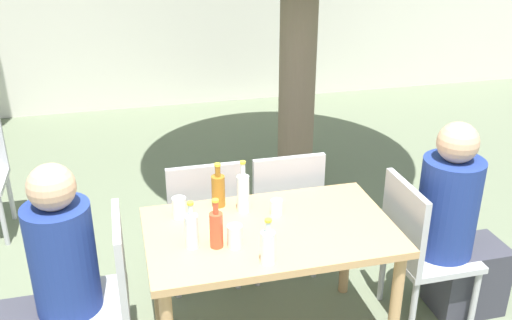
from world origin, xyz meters
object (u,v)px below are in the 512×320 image
at_px(patio_chair_1, 419,245).
at_px(patio_chair_2, 203,216).
at_px(water_bottle_2, 268,246).
at_px(soda_bottle_3, 216,229).
at_px(patio_chair_3, 283,206).
at_px(person_seated_1, 457,232).
at_px(amber_bottle_1, 218,190).
at_px(drinking_glass_1, 235,236).
at_px(drinking_glass_2, 276,207).
at_px(water_bottle_4, 192,230).
at_px(water_bottle_0, 243,192).
at_px(drinking_glass_0, 179,208).
at_px(patio_chair_0, 101,291).
at_px(dining_table_front, 270,244).
at_px(person_seated_0, 49,292).

height_order(patio_chair_1, patio_chair_2, same).
bearing_deg(water_bottle_2, soda_bottle_3, 136.36).
bearing_deg(patio_chair_3, person_seated_1, 143.96).
xyz_separation_m(patio_chair_2, person_seated_1, (1.35, -0.61, 0.05)).
distance_m(amber_bottle_1, drinking_glass_1, 0.43).
height_order(amber_bottle_1, drinking_glass_2, amber_bottle_1).
relative_size(person_seated_1, water_bottle_4, 4.97).
bearing_deg(patio_chair_3, water_bottle_0, 49.59).
distance_m(water_bottle_2, drinking_glass_0, 0.62).
distance_m(patio_chair_0, water_bottle_4, 0.57).
bearing_deg(amber_bottle_1, patio_chair_2, 97.77).
height_order(patio_chair_2, patio_chair_3, same).
bearing_deg(amber_bottle_1, dining_table_front, -54.96).
xyz_separation_m(soda_bottle_3, water_bottle_4, (-0.11, 0.03, -0.00)).
xyz_separation_m(amber_bottle_1, water_bottle_4, (-0.20, -0.38, -0.00)).
height_order(dining_table_front, person_seated_1, person_seated_1).
relative_size(patio_chair_2, drinking_glass_0, 7.66).
distance_m(water_bottle_2, drinking_glass_1, 0.21).
height_order(patio_chair_0, amber_bottle_1, amber_bottle_1).
bearing_deg(water_bottle_2, drinking_glass_0, 123.40).
distance_m(patio_chair_0, water_bottle_0, 0.87).
relative_size(soda_bottle_3, drinking_glass_1, 2.19).
bearing_deg(water_bottle_2, amber_bottle_1, 101.17).
relative_size(person_seated_0, water_bottle_0, 4.07).
height_order(patio_chair_0, person_seated_0, person_seated_0).
height_order(water_bottle_0, water_bottle_2, water_bottle_0).
bearing_deg(drinking_glass_1, person_seated_0, 171.90).
bearing_deg(person_seated_1, water_bottle_2, 103.84).
xyz_separation_m(person_seated_1, drinking_glass_1, (-1.31, -0.13, 0.24)).
relative_size(water_bottle_0, drinking_glass_0, 2.55).
relative_size(patio_chair_3, person_seated_1, 0.73).
bearing_deg(patio_chair_2, patio_chair_0, 45.08).
bearing_deg(soda_bottle_3, dining_table_front, 18.82).
height_order(person_seated_0, soda_bottle_3, person_seated_0).
height_order(patio_chair_0, water_bottle_4, water_bottle_4).
distance_m(patio_chair_2, soda_bottle_3, 0.79).
bearing_deg(person_seated_0, patio_chair_3, 114.39).
xyz_separation_m(patio_chair_2, water_bottle_0, (0.16, -0.41, 0.35)).
bearing_deg(person_seated_0, drinking_glass_0, 108.49).
xyz_separation_m(amber_bottle_1, drinking_glass_1, (-0.00, -0.43, -0.04)).
relative_size(drinking_glass_1, drinking_glass_2, 1.39).
bearing_deg(water_bottle_2, person_seated_0, 163.75).
xyz_separation_m(person_seated_1, water_bottle_4, (-1.51, -0.08, 0.28)).
bearing_deg(dining_table_front, water_bottle_2, -107.67).
height_order(water_bottle_0, drinking_glass_0, water_bottle_0).
distance_m(water_bottle_0, amber_bottle_1, 0.15).
bearing_deg(drinking_glass_1, water_bottle_4, 165.51).
bearing_deg(person_seated_1, drinking_glass_1, 95.52).
height_order(dining_table_front, drinking_glass_2, drinking_glass_2).
relative_size(amber_bottle_1, drinking_glass_1, 2.15).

